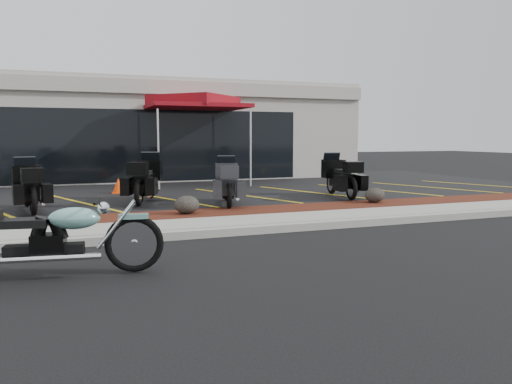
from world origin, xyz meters
name	(u,v)px	position (x,y,z in m)	size (l,w,h in m)	color
ground	(226,247)	(0.00, 0.00, 0.00)	(90.00, 90.00, 0.00)	black
curb	(212,232)	(0.00, 0.90, 0.07)	(24.00, 0.25, 0.15)	gray
sidewalk	(203,226)	(0.00, 1.60, 0.07)	(24.00, 1.20, 0.15)	gray
mulch_bed	(189,217)	(0.00, 2.80, 0.08)	(24.00, 1.20, 0.16)	#370E0C
upper_lot	(152,192)	(0.00, 8.20, 0.07)	(26.00, 9.60, 0.15)	black
dealership_building	(129,133)	(0.00, 14.47, 2.01)	(18.00, 8.16, 4.00)	#9B958C
boulder_mid	(187,205)	(-0.06, 2.75, 0.36)	(0.55, 0.46, 0.39)	black
boulder_right	(375,195)	(4.83, 2.93, 0.35)	(0.53, 0.44, 0.37)	black
hero_cruiser	(134,235)	(-1.62, -1.11, 0.51)	(2.91, 0.74, 1.03)	#6FADA2
touring_black_front	(26,182)	(-3.41, 5.17, 0.75)	(2.08, 0.79, 1.21)	black
touring_black_mid	(151,175)	(-0.36, 5.84, 0.79)	(2.19, 0.83, 1.27)	black
touring_grey	(226,178)	(1.42, 4.67, 0.75)	(2.05, 0.78, 1.19)	#2E2F33
touring_black_rear	(332,173)	(4.76, 5.05, 0.76)	(2.09, 0.80, 1.22)	black
traffic_cone	(118,186)	(-1.09, 7.46, 0.37)	(0.36, 0.36, 0.45)	#FC4108
popup_canopy	(194,104)	(1.78, 9.69, 2.97)	(3.81, 3.81, 3.11)	silver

